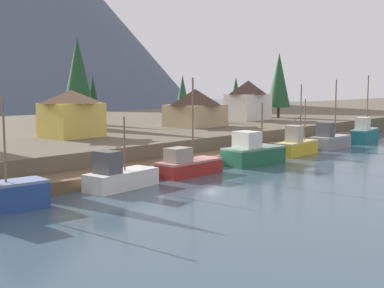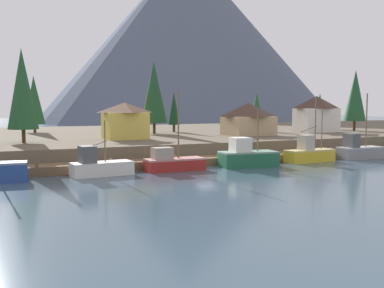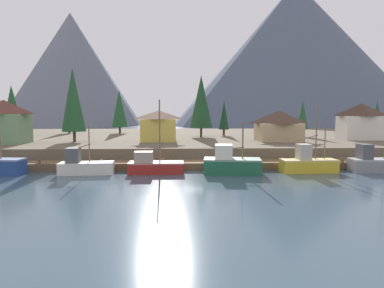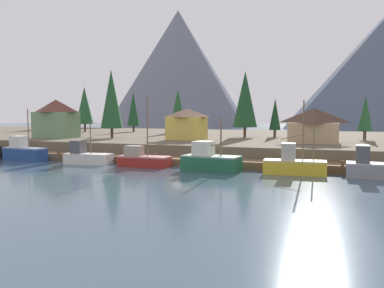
# 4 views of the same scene
# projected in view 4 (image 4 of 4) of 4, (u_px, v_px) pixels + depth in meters

# --- Properties ---
(ground_plane) EXTENTS (400.00, 400.00, 1.00)m
(ground_plane) POSITION_uv_depth(u_px,v_px,m) (222.00, 156.00, 71.56)
(ground_plane) COLOR #384C5B
(dock) EXTENTS (80.00, 4.00, 1.60)m
(dock) POSITION_uv_depth(u_px,v_px,m) (187.00, 161.00, 54.61)
(dock) COLOR brown
(dock) RESTS_ON ground_plane
(shoreline_bank) EXTENTS (400.00, 56.00, 2.50)m
(shoreline_bank) POSITION_uv_depth(u_px,v_px,m) (238.00, 141.00, 82.66)
(shoreline_bank) COLOR brown
(shoreline_bank) RESTS_ON ground_plane
(mountain_west_peak) EXTENTS (76.75, 76.75, 61.62)m
(mountain_west_peak) POSITION_uv_depth(u_px,v_px,m) (178.00, 69.00, 212.61)
(mountain_west_peak) COLOR slate
(mountain_west_peak) RESTS_ON ground_plane
(fishing_boat_blue) EXTENTS (7.32, 3.10, 7.79)m
(fishing_boat_blue) POSITION_uv_depth(u_px,v_px,m) (24.00, 152.00, 59.65)
(fishing_boat_blue) COLOR navy
(fishing_boat_blue) RESTS_ON ground_plane
(fishing_boat_white) EXTENTS (6.77, 3.07, 5.98)m
(fishing_boat_white) POSITION_uv_depth(u_px,v_px,m) (87.00, 156.00, 55.82)
(fishing_boat_white) COLOR silver
(fishing_boat_white) RESTS_ON ground_plane
(fishing_boat_red) EXTENTS (6.92, 2.61, 9.24)m
(fishing_boat_red) POSITION_uv_depth(u_px,v_px,m) (143.00, 159.00, 53.10)
(fishing_boat_red) COLOR maroon
(fishing_boat_red) RESTS_ON ground_plane
(fishing_boat_green) EXTENTS (7.36, 3.92, 6.65)m
(fishing_boat_green) POSITION_uv_depth(u_px,v_px,m) (210.00, 160.00, 49.14)
(fishing_boat_green) COLOR #1E5B3D
(fishing_boat_green) RESTS_ON ground_plane
(fishing_boat_yellow) EXTENTS (7.23, 2.77, 8.62)m
(fishing_boat_yellow) POSITION_uv_depth(u_px,v_px,m) (294.00, 164.00, 46.27)
(fishing_boat_yellow) COLOR gold
(fishing_boat_yellow) RESTS_ON ground_plane
(fishing_boat_grey) EXTENTS (6.62, 2.75, 9.25)m
(fishing_boat_grey) POSITION_uv_depth(u_px,v_px,m) (376.00, 168.00, 43.29)
(fishing_boat_grey) COLOR gray
(fishing_boat_grey) RESTS_ON ground_plane
(house_green) EXTENTS (7.16, 5.96, 7.18)m
(house_green) POSITION_uv_depth(u_px,v_px,m) (56.00, 118.00, 74.88)
(house_green) COLOR #6B8E66
(house_green) RESTS_ON shoreline_bank
(house_yellow) EXTENTS (6.32, 5.61, 5.46)m
(house_yellow) POSITION_uv_depth(u_px,v_px,m) (187.00, 124.00, 69.60)
(house_yellow) COLOR gold
(house_yellow) RESTS_ON shoreline_bank
(house_tan) EXTENTS (7.79, 6.73, 5.43)m
(house_tan) POSITION_uv_depth(u_px,v_px,m) (314.00, 125.00, 62.05)
(house_tan) COLOR tan
(house_tan) RESTS_ON shoreline_bank
(conifer_near_left) EXTENTS (2.24, 2.24, 7.50)m
(conifer_near_left) POSITION_uv_depth(u_px,v_px,m) (275.00, 114.00, 77.34)
(conifer_near_left) COLOR #4C3823
(conifer_near_left) RESTS_ON shoreline_bank
(conifer_near_right) EXTENTS (4.09, 4.09, 12.71)m
(conifer_near_right) POSITION_uv_depth(u_px,v_px,m) (111.00, 99.00, 73.26)
(conifer_near_right) COLOR #4C3823
(conifer_near_right) RESTS_ON shoreline_bank
(conifer_mid_left) EXTENTS (2.48, 2.48, 7.66)m
(conifer_mid_left) POSITION_uv_depth(u_px,v_px,m) (365.00, 114.00, 68.46)
(conifer_mid_left) COLOR #4C3823
(conifer_mid_left) RESTS_ON shoreline_bank
(conifer_mid_right) EXTENTS (4.65, 4.65, 12.64)m
(conifer_mid_right) POSITION_uv_depth(u_px,v_px,m) (245.00, 99.00, 75.63)
(conifer_mid_right) COLOR #4C3823
(conifer_mid_right) RESTS_ON shoreline_bank
(conifer_back_left) EXTENTS (3.10, 3.10, 10.07)m
(conifer_back_left) POSITION_uv_depth(u_px,v_px,m) (133.00, 109.00, 98.95)
(conifer_back_left) COLOR #4C3823
(conifer_back_left) RESTS_ON shoreline_bank
(conifer_far_left) EXTENTS (3.81, 3.81, 10.38)m
(conifer_far_left) POSITION_uv_depth(u_px,v_px,m) (178.00, 108.00, 93.86)
(conifer_far_left) COLOR #4C3823
(conifer_far_left) RESTS_ON shoreline_bank
(conifer_far_right) EXTENTS (4.28, 4.28, 11.19)m
(conifer_far_right) POSITION_uv_depth(u_px,v_px,m) (85.00, 105.00, 98.51)
(conifer_far_right) COLOR #4C3823
(conifer_far_right) RESTS_ON shoreline_bank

